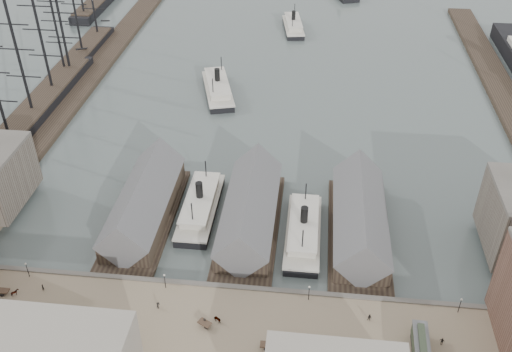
# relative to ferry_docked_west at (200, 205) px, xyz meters

# --- Properties ---
(ground) EXTENTS (900.00, 900.00, 0.00)m
(ground) POSITION_rel_ferry_docked_west_xyz_m (13.00, -21.03, -2.29)
(ground) COLOR #4A5654
(ground) RESTS_ON ground
(quay) EXTENTS (180.00, 30.00, 2.00)m
(quay) POSITION_rel_ferry_docked_west_xyz_m (13.00, -41.03, -1.29)
(quay) COLOR #827057
(quay) RESTS_ON ground
(seawall) EXTENTS (180.00, 1.20, 2.30)m
(seawall) POSITION_rel_ferry_docked_west_xyz_m (13.00, -26.23, -1.14)
(seawall) COLOR #59544C
(seawall) RESTS_ON ground
(west_wharf) EXTENTS (10.00, 220.00, 1.60)m
(west_wharf) POSITION_rel_ferry_docked_west_xyz_m (-55.00, 78.97, -1.49)
(west_wharf) COLOR #2D231C
(west_wharf) RESTS_ON ground
(east_wharf) EXTENTS (10.00, 180.00, 1.60)m
(east_wharf) POSITION_rel_ferry_docked_west_xyz_m (91.00, 68.97, -1.49)
(east_wharf) COLOR #2D231C
(east_wharf) RESTS_ON ground
(ferry_shed_west) EXTENTS (14.00, 42.00, 12.60)m
(ferry_shed_west) POSITION_rel_ferry_docked_west_xyz_m (-13.00, -4.15, 2.35)
(ferry_shed_west) COLOR #2D231C
(ferry_shed_west) RESTS_ON ground
(ferry_shed_center) EXTENTS (14.00, 42.00, 12.60)m
(ferry_shed_center) POSITION_rel_ferry_docked_west_xyz_m (13.00, -4.15, 2.35)
(ferry_shed_center) COLOR #2D231C
(ferry_shed_center) RESTS_ON ground
(ferry_shed_east) EXTENTS (14.00, 42.00, 12.60)m
(ferry_shed_east) POSITION_rel_ferry_docked_west_xyz_m (39.00, -4.15, 2.35)
(ferry_shed_east) COLOR #2D231C
(ferry_shed_east) RESTS_ON ground
(lamp_post_far_w) EXTENTS (0.44, 0.44, 3.92)m
(lamp_post_far_w) POSITION_rel_ferry_docked_west_xyz_m (-32.00, -28.03, 2.42)
(lamp_post_far_w) COLOR black
(lamp_post_far_w) RESTS_ON quay
(lamp_post_near_w) EXTENTS (0.44, 0.44, 3.92)m
(lamp_post_near_w) POSITION_rel_ferry_docked_west_xyz_m (-2.00, -28.03, 2.42)
(lamp_post_near_w) COLOR black
(lamp_post_near_w) RESTS_ON quay
(lamp_post_near_e) EXTENTS (0.44, 0.44, 3.92)m
(lamp_post_near_e) POSITION_rel_ferry_docked_west_xyz_m (28.00, -28.03, 2.42)
(lamp_post_near_e) COLOR black
(lamp_post_near_e) RESTS_ON quay
(lamp_post_far_e) EXTENTS (0.44, 0.44, 3.92)m
(lamp_post_far_e) POSITION_rel_ferry_docked_west_xyz_m (58.00, -28.03, 2.42)
(lamp_post_far_e) COLOR black
(lamp_post_far_e) RESTS_ON quay
(ferry_docked_west) EXTENTS (8.20, 27.34, 9.77)m
(ferry_docked_west) POSITION_rel_ferry_docked_west_xyz_m (0.00, 0.00, 0.00)
(ferry_docked_west) COLOR black
(ferry_docked_west) RESTS_ON ground
(ferry_docked_east) EXTENTS (8.08, 26.92, 9.62)m
(ferry_docked_east) POSITION_rel_ferry_docked_west_xyz_m (26.00, -6.62, -0.04)
(ferry_docked_east) COLOR black
(ferry_docked_east) RESTS_ON ground
(ferry_open_near) EXTENTS (15.73, 29.21, 9.99)m
(ferry_open_near) POSITION_rel_ferry_docked_west_xyz_m (-6.41, 64.58, 0.05)
(ferry_open_near) COLOR black
(ferry_open_near) RESTS_ON ground
(ferry_open_mid) EXTENTS (11.22, 25.60, 8.83)m
(ferry_open_mid) POSITION_rel_ferry_docked_west_xyz_m (15.85, 127.73, -0.22)
(ferry_open_mid) COLOR black
(ferry_open_mid) RESTS_ON ground
(sailing_ship_near) EXTENTS (9.83, 67.69, 40.39)m
(sailing_ship_near) POSITION_rel_ferry_docked_west_xyz_m (-61.60, 48.08, 0.68)
(sailing_ship_near) COLOR black
(sailing_ship_near) RESTS_ON ground
(sailing_ship_mid) EXTENTS (8.70, 50.28, 35.77)m
(sailing_ship_mid) POSITION_rel_ferry_docked_west_xyz_m (-63.34, 88.74, 0.27)
(sailing_ship_mid) COLOR black
(sailing_ship_mid) RESTS_ON ground
(sailing_ship_far) EXTENTS (8.90, 49.43, 36.58)m
(sailing_ship_far) POSITION_rel_ferry_docked_west_xyz_m (-77.57, 146.53, 0.35)
(sailing_ship_far) COLOR black
(sailing_ship_far) RESTS_ON ground
(tram) EXTENTS (3.25, 10.97, 3.86)m
(tram) POSITION_rel_ferry_docked_west_xyz_m (48.92, -39.85, 1.69)
(tram) COLOR black
(tram) RESTS_ON quay
(horse_cart_left) EXTENTS (4.60, 1.55, 1.49)m
(horse_cart_left) POSITION_rel_ferry_docked_west_xyz_m (-33.35, -33.51, 0.49)
(horse_cart_left) COLOR black
(horse_cart_left) RESTS_ON quay
(horse_cart_center) EXTENTS (4.81, 3.33, 1.58)m
(horse_cart_center) POSITION_rel_ferry_docked_west_xyz_m (9.63, -36.37, 0.52)
(horse_cart_center) COLOR black
(horse_cart_center) RESTS_ON quay
(horse_cart_right) EXTENTS (4.62, 1.64, 1.64)m
(horse_cart_right) POSITION_rel_ferry_docked_west_xyz_m (22.64, -41.04, 0.54)
(horse_cart_right) COLOR black
(horse_cart_right) RESTS_ON quay
(pedestrian_0) EXTENTS (0.45, 0.61, 1.65)m
(pedestrian_0) POSITION_rel_ferry_docked_west_xyz_m (-27.32, -31.58, 0.53)
(pedestrian_0) COLOR black
(pedestrian_0) RESTS_ON quay
(pedestrian_1) EXTENTS (0.87, 1.01, 1.77)m
(pedestrian_1) POSITION_rel_ferry_docked_west_xyz_m (-19.35, -42.22, 0.60)
(pedestrian_1) COLOR black
(pedestrian_1) RESTS_ON quay
(pedestrian_2) EXTENTS (0.89, 1.19, 1.63)m
(pedestrian_2) POSITION_rel_ferry_docked_west_xyz_m (-2.11, -33.72, 0.53)
(pedestrian_2) COLOR black
(pedestrian_2) RESTS_ON quay
(pedestrian_3) EXTENTS (0.94, 0.45, 1.56)m
(pedestrian_3) POSITION_rel_ferry_docked_west_xyz_m (-6.77, -44.29, 0.49)
(pedestrian_3) COLOR black
(pedestrian_3) RESTS_ON quay
(pedestrian_4) EXTENTS (0.91, 0.70, 1.65)m
(pedestrian_4) POSITION_rel_ferry_docked_west_xyz_m (7.98, -36.71, 0.54)
(pedestrian_4) COLOR black
(pedestrian_4) RESTS_ON quay
(pedestrian_5) EXTENTS (0.57, 0.68, 1.59)m
(pedestrian_5) POSITION_rel_ferry_docked_west_xyz_m (22.67, -38.92, 0.50)
(pedestrian_5) COLOR black
(pedestrian_5) RESTS_ON quay
(pedestrian_6) EXTENTS (0.97, 0.87, 1.66)m
(pedestrian_6) POSITION_rel_ferry_docked_west_xyz_m (40.14, -32.19, 0.54)
(pedestrian_6) COLOR black
(pedestrian_6) RESTS_ON quay
(pedestrian_8) EXTENTS (1.07, 0.74, 1.68)m
(pedestrian_8) POSITION_rel_ferry_docked_west_xyz_m (53.47, -36.44, 0.55)
(pedestrian_8) COLOR black
(pedestrian_8) RESTS_ON quay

